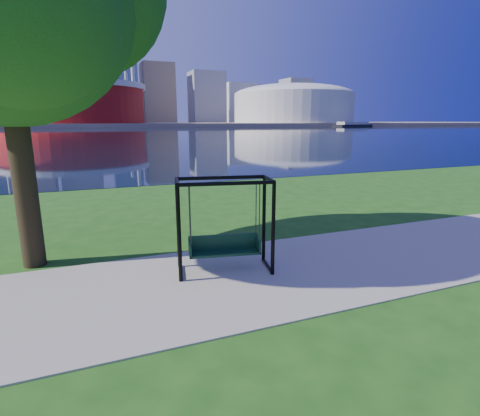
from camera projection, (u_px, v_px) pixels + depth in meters
ground at (228, 270)px, 8.38m from camera, size 900.00×900.00×0.00m
path at (236, 278)px, 7.92m from camera, size 120.00×4.00×0.03m
river at (99, 133)px, 100.64m from camera, size 900.00×180.00×0.02m
far_bank at (91, 124)px, 284.96m from camera, size 900.00×228.00×2.00m
stadium at (72, 101)px, 214.12m from camera, size 83.00×83.00×32.00m
arena at (293, 103)px, 266.05m from camera, size 84.00×84.00×26.56m
skyline at (81, 77)px, 287.61m from camera, size 392.00×66.00×96.50m
swing at (224, 228)px, 8.11m from camera, size 2.17×1.26×2.09m
barge at (353, 124)px, 225.91m from camera, size 29.02×13.73×2.81m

